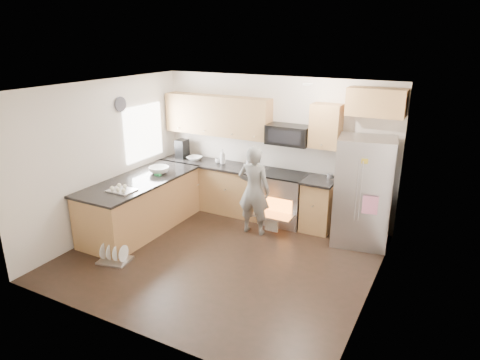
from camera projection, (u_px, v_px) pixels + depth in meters
The scene contains 8 objects.
ground at pixel (221, 257), 6.65m from camera, with size 4.50×4.50×0.00m, color black.
room_shell at pixel (217, 153), 6.14m from camera, with size 4.54×4.04×2.62m.
back_cabinet_run at pixel (240, 164), 8.06m from camera, with size 4.45×0.64×2.50m.
peninsula at pixel (141, 204), 7.49m from camera, with size 0.96×2.36×1.04m.
stove_range at pixel (284, 187), 7.70m from camera, with size 0.76×0.97×1.79m.
refrigerator at pixel (363, 192), 6.85m from camera, with size 0.98×0.82×1.78m.
person at pixel (254, 190), 7.25m from camera, with size 0.57×0.37×1.55m, color slate.
dish_rack at pixel (115, 257), 6.51m from camera, with size 0.52×0.44×0.28m.
Camera 1 is at (3.04, -5.08, 3.29)m, focal length 32.00 mm.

